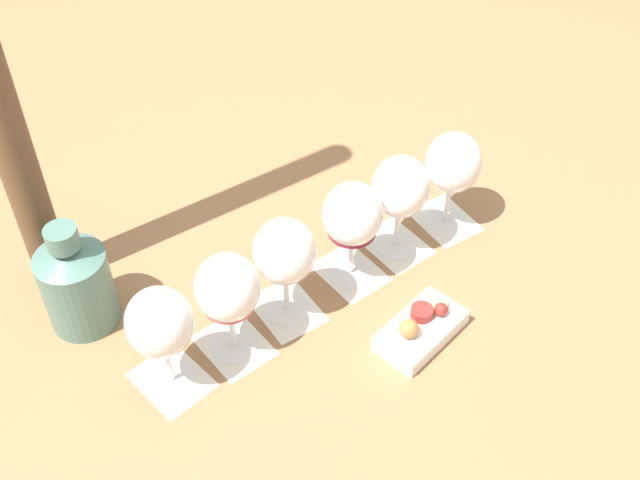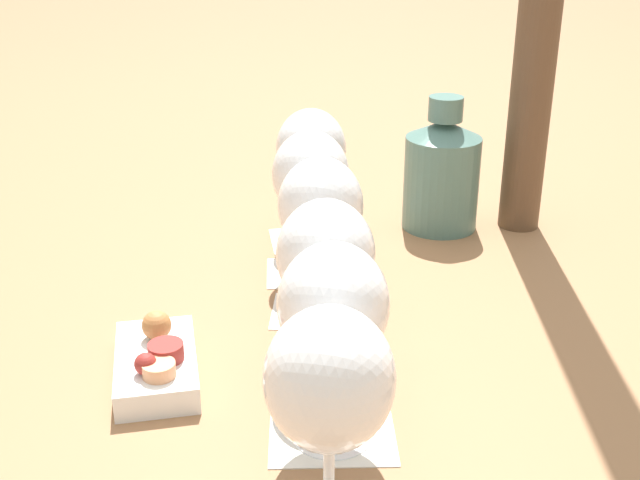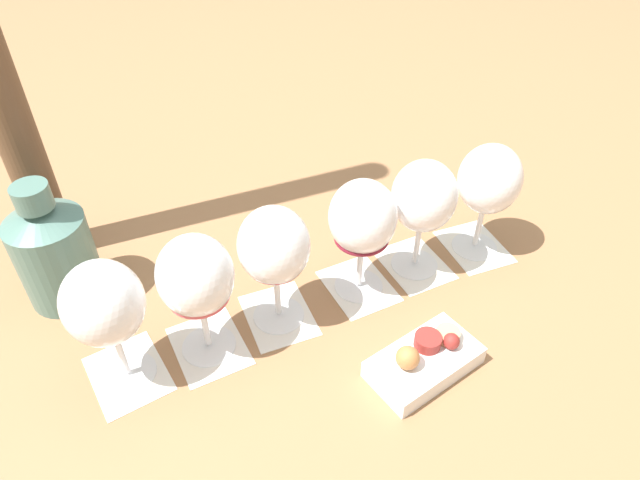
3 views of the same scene
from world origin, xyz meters
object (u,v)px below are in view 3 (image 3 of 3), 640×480
object	(u,v)px
wine_glass_0	(105,308)
wine_glass_3	(362,221)
wine_glass_5	(489,184)
ceramic_vase	(54,250)
wine_glass_1	(196,280)
snack_dish	(425,359)
wine_glass_4	(423,201)
wine_glass_2	(274,250)

from	to	relation	value
wine_glass_0	wine_glass_3	size ratio (longest dim) A/B	1.00
wine_glass_5	ceramic_vase	distance (m)	0.64
wine_glass_0	wine_glass_1	xyz separation A→B (m)	(0.07, 0.08, 0.00)
wine_glass_1	wine_glass_3	bearing A→B (deg)	52.03
wine_glass_0	snack_dish	bearing A→B (deg)	24.66
wine_glass_3	wine_glass_4	bearing A→B (deg)	51.15
wine_glass_4	snack_dish	world-z (taller)	wine_glass_4
wine_glass_1	wine_glass_5	world-z (taller)	same
wine_glass_2	ceramic_vase	distance (m)	0.32
wine_glass_0	wine_glass_2	world-z (taller)	same
wine_glass_3	ceramic_vase	bearing A→B (deg)	-155.15
wine_glass_2	snack_dish	size ratio (longest dim) A/B	1.12
snack_dish	wine_glass_2	bearing A→B (deg)	177.97
snack_dish	wine_glass_1	bearing A→B (deg)	-163.98
snack_dish	wine_glass_3	bearing A→B (deg)	140.21
ceramic_vase	snack_dish	distance (m)	0.54
wine_glass_5	ceramic_vase	world-z (taller)	ceramic_vase
wine_glass_3	wine_glass_5	xyz separation A→B (m)	(0.14, 0.16, -0.00)
wine_glass_5	snack_dish	bearing A→B (deg)	-92.56
wine_glass_1	wine_glass_4	world-z (taller)	same
wine_glass_1	ceramic_vase	bearing A→B (deg)	178.49
wine_glass_4	wine_glass_5	xyz separation A→B (m)	(0.08, 0.08, -0.00)
wine_glass_1	wine_glass_4	size ratio (longest dim) A/B	1.00
wine_glass_0	wine_glass_1	bearing A→B (deg)	48.23
wine_glass_1	wine_glass_5	xyz separation A→B (m)	(0.29, 0.35, -0.00)
wine_glass_0	wine_glass_1	distance (m)	0.11
ceramic_vase	wine_glass_1	bearing A→B (deg)	-1.51
wine_glass_1	wine_glass_4	distance (m)	0.35
wine_glass_0	snack_dish	size ratio (longest dim) A/B	1.12
wine_glass_1	wine_glass_2	xyz separation A→B (m)	(0.06, 0.09, -0.00)
wine_glass_3	snack_dish	size ratio (longest dim) A/B	1.12
wine_glass_3	ceramic_vase	size ratio (longest dim) A/B	0.96
wine_glass_3	wine_glass_4	size ratio (longest dim) A/B	1.00
wine_glass_3	snack_dish	bearing A→B (deg)	-39.79
wine_glass_1	wine_glass_5	bearing A→B (deg)	50.26
wine_glass_0	wine_glass_5	xyz separation A→B (m)	(0.37, 0.43, 0.00)
wine_glass_0	wine_glass_4	world-z (taller)	same
wine_glass_1	ceramic_vase	size ratio (longest dim) A/B	0.96
ceramic_vase	wine_glass_5	bearing A→B (deg)	32.56
wine_glass_4	snack_dish	xyz separation A→B (m)	(0.07, -0.19, -0.11)
wine_glass_2	snack_dish	distance (m)	0.24
wine_glass_1	wine_glass_2	distance (m)	0.11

